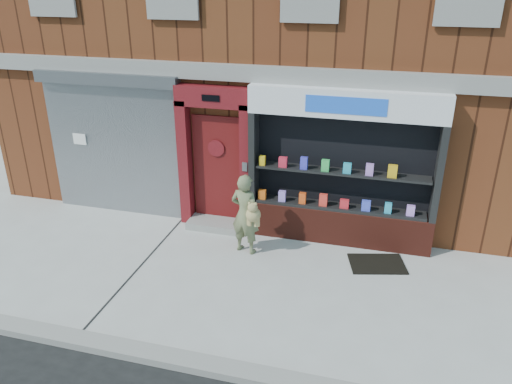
% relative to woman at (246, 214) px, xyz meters
% --- Properties ---
extents(ground, '(80.00, 80.00, 0.00)m').
position_rel_woman_xyz_m(ground, '(-0.14, -0.94, -0.79)').
color(ground, '#9E9E99').
rests_on(ground, ground).
extents(curb, '(60.00, 0.30, 0.12)m').
position_rel_woman_xyz_m(curb, '(-0.14, -3.09, -0.73)').
color(curb, gray).
rests_on(curb, ground).
extents(building, '(12.00, 8.16, 8.00)m').
position_rel_woman_xyz_m(building, '(-0.14, 5.06, 3.21)').
color(building, '#552613').
rests_on(building, ground).
extents(shutter_bay, '(3.10, 0.30, 3.04)m').
position_rel_woman_xyz_m(shutter_bay, '(-3.14, 0.99, 0.93)').
color(shutter_bay, gray).
rests_on(shutter_bay, ground).
extents(red_door_bay, '(1.52, 0.58, 2.90)m').
position_rel_woman_xyz_m(red_door_bay, '(-0.89, 0.92, 0.67)').
color(red_door_bay, '#570E13').
rests_on(red_door_bay, ground).
extents(pharmacy_bay, '(3.50, 0.41, 3.00)m').
position_rel_woman_xyz_m(pharmacy_bay, '(1.60, 0.88, 0.59)').
color(pharmacy_bay, '#581E14').
rests_on(pharmacy_bay, ground).
extents(woman, '(0.65, 0.53, 1.55)m').
position_rel_woman_xyz_m(woman, '(0.00, 0.00, 0.00)').
color(woman, '#686F49').
rests_on(woman, ground).
extents(doormat, '(1.11, 0.90, 0.02)m').
position_rel_woman_xyz_m(doormat, '(2.42, 0.17, -0.77)').
color(doormat, black).
rests_on(doormat, ground).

